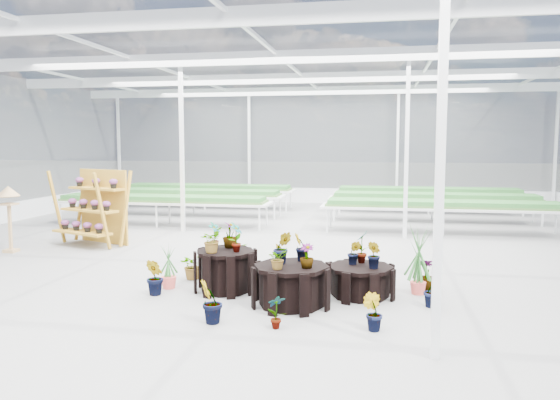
% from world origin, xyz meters
% --- Properties ---
extents(ground_plane, '(24.00, 24.00, 0.00)m').
position_xyz_m(ground_plane, '(0.00, 0.00, 0.00)').
color(ground_plane, gray).
rests_on(ground_plane, ground).
extents(greenhouse_shell, '(18.00, 24.00, 4.50)m').
position_xyz_m(greenhouse_shell, '(0.00, 0.00, 2.25)').
color(greenhouse_shell, white).
rests_on(greenhouse_shell, ground).
extents(steel_frame, '(18.00, 24.00, 4.50)m').
position_xyz_m(steel_frame, '(0.00, 0.00, 2.25)').
color(steel_frame, silver).
rests_on(steel_frame, ground).
extents(nursery_benches, '(16.00, 7.00, 0.84)m').
position_xyz_m(nursery_benches, '(0.00, 7.20, 0.42)').
color(nursery_benches, silver).
rests_on(nursery_benches, ground).
extents(plinth_tall, '(1.29, 1.29, 0.69)m').
position_xyz_m(plinth_tall, '(-0.13, -1.69, 0.34)').
color(plinth_tall, black).
rests_on(plinth_tall, ground).
extents(plinth_mid, '(1.48, 1.48, 0.62)m').
position_xyz_m(plinth_mid, '(1.07, -2.29, 0.31)').
color(plinth_mid, black).
rests_on(plinth_mid, ground).
extents(plinth_low, '(1.45, 1.45, 0.49)m').
position_xyz_m(plinth_low, '(2.07, -1.59, 0.25)').
color(plinth_low, black).
rests_on(plinth_low, ground).
extents(shelf_rack, '(1.92, 1.46, 1.81)m').
position_xyz_m(shelf_rack, '(-4.44, 1.67, 0.90)').
color(shelf_rack, '#AA7C22').
rests_on(shelf_rack, ground).
extents(bird_table, '(0.38, 0.38, 1.50)m').
position_xyz_m(bird_table, '(-5.79, 0.55, 0.75)').
color(bird_table, '#A88254').
rests_on(bird_table, ground).
extents(nursery_plants, '(4.72, 3.21, 1.29)m').
position_xyz_m(nursery_plants, '(0.76, -1.57, 0.49)').
color(nursery_plants, '#2B632B').
rests_on(nursery_plants, ground).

